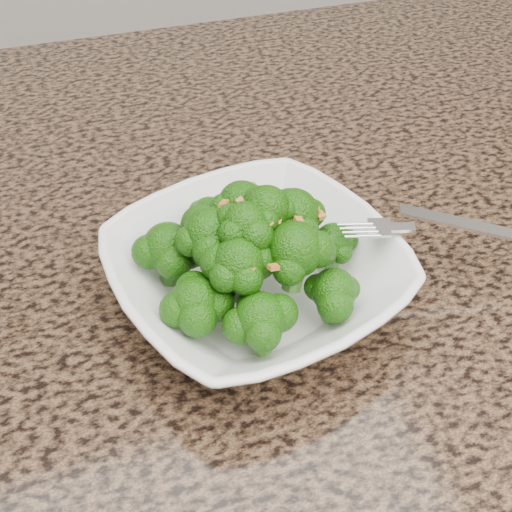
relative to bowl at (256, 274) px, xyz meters
name	(u,v)px	position (x,y,z in m)	size (l,w,h in m)	color
cabinet	(232,497)	(-0.02, 0.06, -0.49)	(1.55, 0.95, 0.87)	#392417
granite_counter	(220,271)	(-0.02, 0.06, -0.04)	(1.64, 1.04, 0.03)	brown
bowl	(256,274)	(0.00, 0.00, 0.00)	(0.23, 0.23, 0.06)	white
broccoli_pile	(256,212)	(0.00, 0.00, 0.07)	(0.21, 0.21, 0.08)	#1E5F0A
garlic_topping	(256,168)	(0.00, 0.00, 0.11)	(0.12, 0.12, 0.01)	#C37A2F
fork	(406,227)	(0.12, -0.02, 0.03)	(0.19, 0.03, 0.01)	silver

